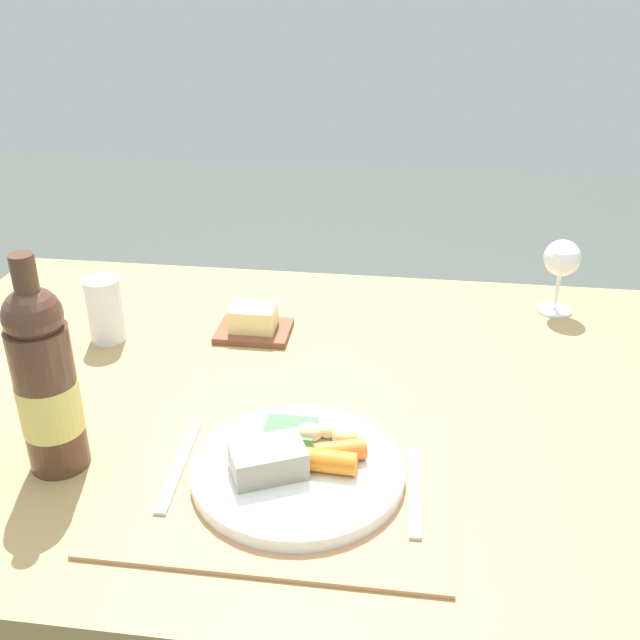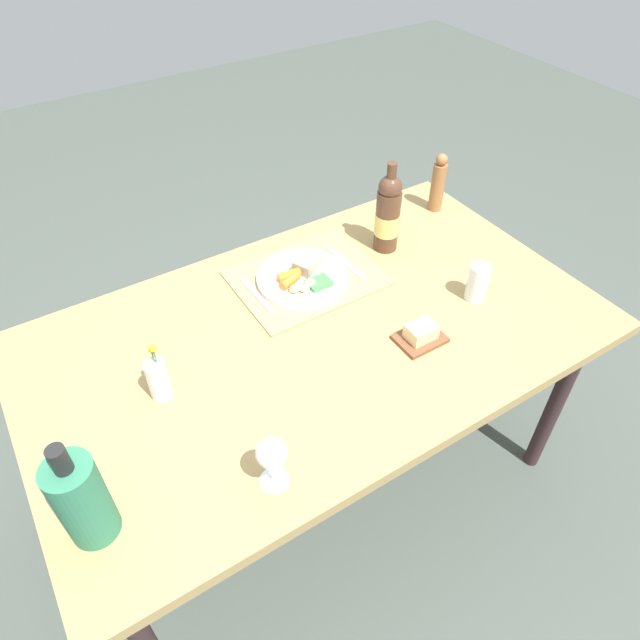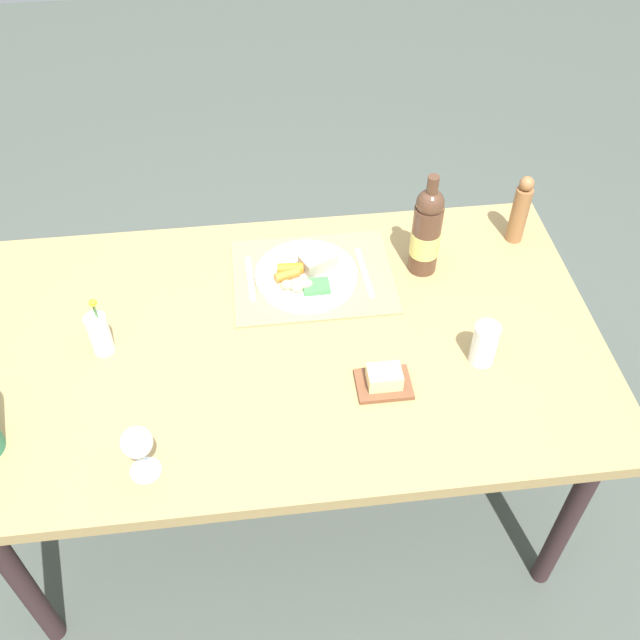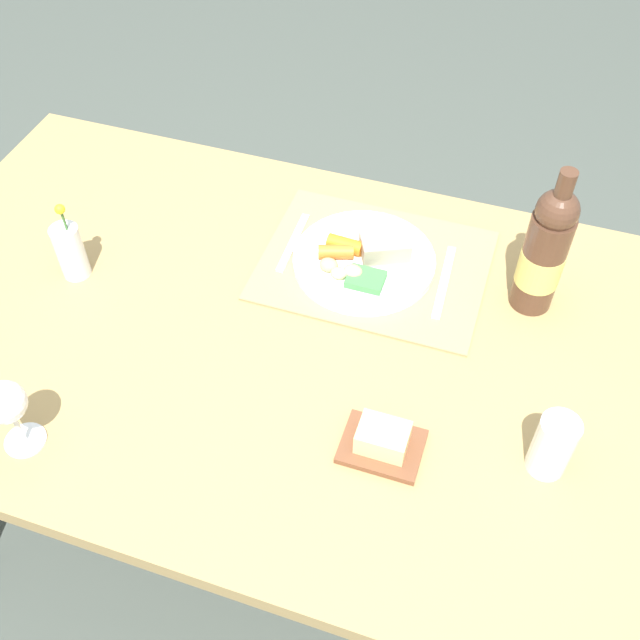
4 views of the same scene
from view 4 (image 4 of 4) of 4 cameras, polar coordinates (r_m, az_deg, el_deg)
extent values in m
plane|color=#444C45|center=(1.97, -1.55, -14.84)|extent=(8.00, 8.00, 0.00)
cube|color=#A48651|center=(1.37, -2.16, -1.49)|extent=(1.59, 0.94, 0.04)
cylinder|color=#332222|center=(1.89, 23.01, -5.31)|extent=(0.05, 0.05, 0.70)
cylinder|color=#332222|center=(2.12, -16.50, 4.37)|extent=(0.05, 0.05, 0.70)
cube|color=tan|center=(1.47, 4.15, 4.21)|extent=(0.44, 0.34, 0.01)
cylinder|color=white|center=(1.46, 3.38, 4.54)|extent=(0.28, 0.28, 0.02)
cube|color=#9E927C|center=(1.45, 4.99, 5.59)|extent=(0.11, 0.10, 0.04)
cylinder|color=orange|center=(1.46, 1.92, 5.76)|extent=(0.07, 0.03, 0.03)
cylinder|color=orange|center=(1.45, 1.22, 5.23)|extent=(0.07, 0.05, 0.03)
ellipsoid|color=tan|center=(1.41, 2.52, 3.73)|extent=(0.04, 0.03, 0.02)
ellipsoid|color=#CCC282|center=(1.41, 1.46, 3.59)|extent=(0.03, 0.03, 0.02)
ellipsoid|color=tan|center=(1.42, 0.67, 4.24)|extent=(0.04, 0.03, 0.02)
cube|color=#428C45|center=(1.40, 3.51, 3.13)|extent=(0.07, 0.06, 0.01)
cube|color=silver|center=(1.45, 9.46, 2.92)|extent=(0.03, 0.20, 0.00)
cube|color=silver|center=(1.51, -2.07, 5.95)|extent=(0.02, 0.17, 0.00)
cube|color=brown|center=(1.21, 4.74, -9.60)|extent=(0.13, 0.10, 0.01)
cube|color=#F2D98E|center=(1.19, 4.83, -8.92)|extent=(0.08, 0.06, 0.04)
cylinder|color=silver|center=(1.20, 17.36, -9.13)|extent=(0.06, 0.06, 0.12)
cylinder|color=#AFD9BF|center=(1.22, 17.12, -9.71)|extent=(0.06, 0.06, 0.06)
cylinder|color=#4E3222|center=(1.39, 16.55, 4.25)|extent=(0.08, 0.08, 0.21)
sphere|color=#4E3222|center=(1.31, 17.69, 7.96)|extent=(0.07, 0.07, 0.07)
cylinder|color=#4E3222|center=(1.29, 18.14, 9.40)|extent=(0.03, 0.03, 0.07)
cylinder|color=#D9CC66|center=(1.40, 16.46, 3.95)|extent=(0.08, 0.08, 0.07)
cylinder|color=silver|center=(1.49, -18.52, 4.98)|extent=(0.05, 0.05, 0.11)
cylinder|color=#3F7233|center=(1.48, -18.47, 5.63)|extent=(0.00, 0.00, 0.16)
sphere|color=yellow|center=(1.42, -19.26, 8.00)|extent=(0.02, 0.02, 0.02)
cylinder|color=#3F7233|center=(1.48, -18.45, 5.72)|extent=(0.00, 0.00, 0.16)
sphere|color=yellow|center=(1.43, -19.21, 7.99)|extent=(0.02, 0.02, 0.02)
cylinder|color=white|center=(1.31, -21.57, -8.55)|extent=(0.07, 0.07, 0.00)
cylinder|color=white|center=(1.28, -22.06, -7.58)|extent=(0.01, 0.01, 0.07)
sphere|color=white|center=(1.22, -22.97, -5.81)|extent=(0.07, 0.07, 0.07)
camera|label=1|loc=(1.86, 7.67, 35.79)|focal=41.29mm
camera|label=2|loc=(0.94, -88.06, 9.73)|focal=32.11mm
camera|label=3|loc=(0.63, -129.34, -0.01)|focal=40.22mm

